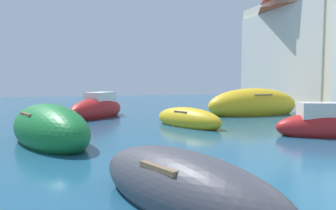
% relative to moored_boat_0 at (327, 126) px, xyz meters
% --- Properties ---
extents(moored_boat_0, '(3.96, 2.67, 1.49)m').
position_rel_moored_boat_0_xyz_m(moored_boat_0, '(0.00, 0.00, 0.00)').
color(moored_boat_0, '#B21E1E').
rests_on(moored_boat_0, ground).
extents(moored_boat_1, '(4.17, 4.60, 1.72)m').
position_rel_moored_boat_0_xyz_m(moored_boat_1, '(-7.26, 9.03, 0.07)').
color(moored_boat_1, '#B21E1E').
rests_on(moored_boat_1, ground).
extents(moored_boat_2, '(3.36, 5.18, 1.67)m').
position_rel_moored_boat_0_xyz_m(moored_boat_2, '(-9.64, 1.96, 0.08)').
color(moored_boat_2, '#197233').
rests_on(moored_boat_2, ground).
extents(moored_boat_3, '(6.35, 2.62, 2.07)m').
position_rel_moored_boat_0_xyz_m(moored_boat_3, '(1.94, 7.39, 0.19)').
color(moored_boat_3, gold).
rests_on(moored_boat_3, ground).
extents(moored_boat_5, '(2.65, 4.26, 1.20)m').
position_rel_moored_boat_0_xyz_m(moored_boat_5, '(-7.52, -4.33, -0.05)').
color(moored_boat_5, '#3F3F47').
rests_on(moored_boat_5, ground).
extents(moored_boat_8, '(2.54, 4.02, 1.10)m').
position_rel_moored_boat_0_xyz_m(moored_boat_8, '(-3.84, 4.09, -0.08)').
color(moored_boat_8, gold).
rests_on(moored_boat_8, ground).
extents(waterfront_building_annex, '(5.52, 10.40, 8.56)m').
position_rel_moored_boat_0_xyz_m(waterfront_building_annex, '(8.70, 10.29, 4.45)').
color(waterfront_building_annex, beige).
rests_on(waterfront_building_annex, quay_promenade).
extents(waterfront_building_far, '(5.70, 9.45, 7.84)m').
position_rel_moored_boat_0_xyz_m(waterfront_building_far, '(8.70, 10.74, 4.09)').
color(waterfront_building_far, beige).
rests_on(waterfront_building_far, quay_promenade).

